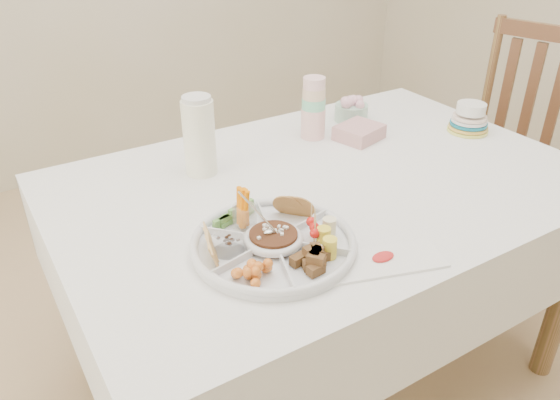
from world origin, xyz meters
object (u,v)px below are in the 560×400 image
thermos (199,135)px  plate_stack (469,119)px  dining_table (322,284)px  chair (501,160)px  party_tray (273,241)px

thermos → plate_stack: size_ratio=1.74×
plate_stack → thermos: bearing=167.8°
dining_table → plate_stack: bearing=3.4°
dining_table → chair: chair is taller
thermos → party_tray: bearing=-93.3°
chair → party_tray: 1.36m
dining_table → chair: (0.98, 0.12, 0.14)m
dining_table → party_tray: party_tray is taller
dining_table → party_tray: size_ratio=4.00×
dining_table → party_tray: (-0.31, -0.22, 0.40)m
party_tray → plate_stack: bearing=15.1°
party_tray → thermos: 0.46m
chair → thermos: bearing=159.6°
dining_table → thermos: thermos is taller
plate_stack → chair: bearing=13.5°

